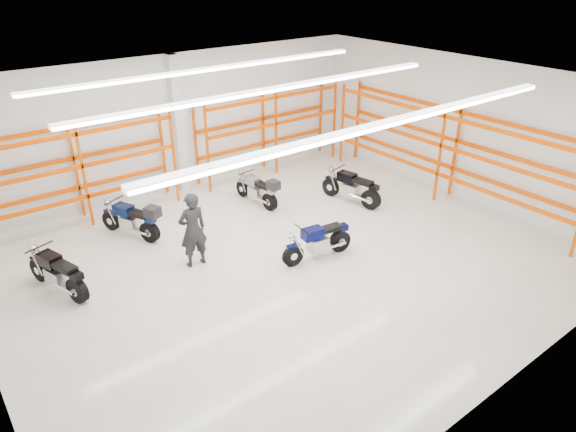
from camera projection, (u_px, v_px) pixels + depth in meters
ground at (287, 259)px, 13.56m from camera, size 14.00×14.00×0.00m
room_shell at (286, 140)px, 12.10m from camera, size 14.02×12.02×4.51m
motorcycle_main at (320, 241)px, 13.45m from camera, size 2.07×0.70×1.02m
motorcycle_back_a at (59, 275)px, 12.01m from camera, size 0.92×2.10×1.06m
motorcycle_back_b at (134, 220)px, 14.40m from camera, size 1.13×2.07×1.12m
motorcycle_back_c at (259, 190)px, 16.33m from camera, size 0.65×2.04×1.05m
motorcycle_back_d at (353, 189)px, 16.45m from camera, size 0.79×2.18×1.08m
standing_man at (193, 230)px, 12.90m from camera, size 0.76×0.52×2.01m
structural_column at (178, 126)px, 16.67m from camera, size 0.32×0.32×4.50m
pallet_racking_back_left at (78, 165)px, 14.78m from camera, size 5.67×0.87×3.00m
pallet_racking_back_right at (269, 123)px, 18.49m from camera, size 5.67×0.87×3.00m
pallet_racking_side at (449, 145)px, 16.27m from camera, size 0.87×9.07×3.00m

